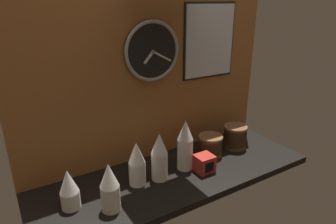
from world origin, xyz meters
TOP-DOWN VIEW (x-y plane):
  - ground_plane at (0.00, 0.00)m, footprint 1.60×0.56m
  - wall_tiled_back at (0.00, 0.27)m, footprint 1.60×0.03m
  - cup_stack_center_left at (-0.23, 0.01)m, footprint 0.09×0.09m
  - cup_stack_left at (-0.43, -0.11)m, footprint 0.09×0.09m
  - cup_stack_far_left at (-0.59, 0.00)m, footprint 0.09×0.09m
  - cup_stack_center at (-0.11, -0.01)m, footprint 0.09×0.09m
  - cup_stack_center_right at (0.07, 0.01)m, footprint 0.09×0.09m
  - bowl_stack_far_right at (0.51, 0.06)m, footprint 0.15×0.15m
  - bowl_stack_right at (0.30, 0.06)m, footprint 0.15×0.15m
  - wall_clock at (-0.01, 0.23)m, footprint 0.34×0.03m
  - menu_board at (0.40, 0.24)m, footprint 0.39×0.01m
  - napkin_dispenser at (0.15, -0.07)m, footprint 0.10×0.10m

SIDE VIEW (x-z plane):
  - ground_plane at x=0.00m, z-range -0.04..0.00m
  - napkin_dispenser at x=0.15m, z-range 0.00..0.10m
  - bowl_stack_right at x=0.30m, z-range 0.00..0.14m
  - bowl_stack_far_right at x=0.51m, z-range 0.00..0.16m
  - cup_stack_far_left at x=-0.59m, z-range 0.00..0.20m
  - cup_stack_center_left at x=-0.23m, z-range 0.00..0.24m
  - cup_stack_left at x=-0.43m, z-range 0.00..0.24m
  - cup_stack_center at x=-0.11m, z-range 0.00..0.27m
  - cup_stack_center_right at x=0.07m, z-range 0.00..0.30m
  - wall_tiled_back at x=0.00m, z-range 0.00..1.05m
  - wall_clock at x=-0.01m, z-range 0.48..0.82m
  - menu_board at x=0.40m, z-range 0.45..0.91m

